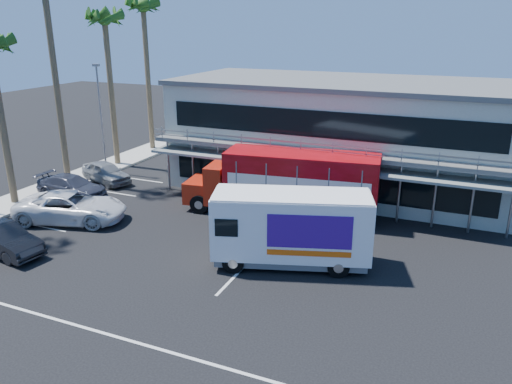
% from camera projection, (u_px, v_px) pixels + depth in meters
% --- Properties ---
extents(ground, '(120.00, 120.00, 0.00)m').
position_uv_depth(ground, '(198.00, 267.00, 23.44)').
color(ground, black).
rests_on(ground, ground).
extents(building, '(22.40, 12.00, 7.30)m').
position_uv_depth(building, '(342.00, 134.00, 34.15)').
color(building, '#9FA496').
rests_on(building, ground).
extents(curb_strip, '(3.00, 32.00, 0.16)m').
position_uv_depth(curb_strip, '(50.00, 189.00, 34.21)').
color(curb_strip, '#A5A399').
rests_on(curb_strip, ground).
extents(palm_e, '(2.80, 2.80, 12.25)m').
position_uv_depth(palm_e, '(105.00, 27.00, 36.82)').
color(palm_e, brown).
rests_on(palm_e, ground).
extents(palm_f, '(2.80, 2.80, 13.25)m').
position_uv_depth(palm_f, '(144.00, 15.00, 41.46)').
color(palm_f, brown).
rests_on(palm_f, ground).
extents(light_pole_far, '(0.50, 0.25, 8.09)m').
position_uv_depth(light_pole_far, '(101.00, 114.00, 36.84)').
color(light_pole_far, gray).
rests_on(light_pole_far, ground).
extents(red_truck, '(11.66, 4.13, 3.84)m').
position_uv_depth(red_truck, '(288.00, 181.00, 29.15)').
color(red_truck, '#A21E0D').
rests_on(red_truck, ground).
extents(white_van, '(7.66, 4.59, 3.54)m').
position_uv_depth(white_van, '(291.00, 227.00, 23.13)').
color(white_van, white).
rests_on(white_van, ground).
extents(parked_car_b, '(4.70, 2.18, 1.49)m').
position_uv_depth(parked_car_b, '(3.00, 240.00, 24.55)').
color(parked_car_b, black).
rests_on(parked_car_b, ground).
extents(parked_car_c, '(6.75, 4.57, 1.72)m').
position_uv_depth(parked_car_c, '(71.00, 207.00, 28.60)').
color(parked_car_c, silver).
rests_on(parked_car_c, ground).
extents(parked_car_d, '(5.01, 2.15, 1.44)m').
position_uv_depth(parked_car_d, '(72.00, 186.00, 32.63)').
color(parked_car_d, '#313341').
rests_on(parked_car_d, ground).
extents(parked_car_e, '(4.74, 3.15, 1.50)m').
position_uv_depth(parked_car_e, '(106.00, 172.00, 35.62)').
color(parked_car_e, gray).
rests_on(parked_car_e, ground).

